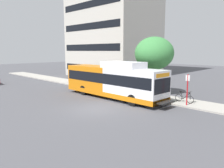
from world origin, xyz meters
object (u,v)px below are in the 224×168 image
at_px(bus_stop_sign_pole, 187,87).
at_px(bicycle_parked, 184,98).
at_px(street_tree_near_stop, 154,53).
at_px(transit_bus, 113,81).

distance_m(bus_stop_sign_pole, bicycle_parked, 1.48).
bearing_deg(bus_stop_sign_pole, street_tree_near_stop, 65.56).
bearing_deg(street_tree_near_stop, bicycle_parked, -108.71).
bearing_deg(street_tree_near_stop, bus_stop_sign_pole, -114.44).
distance_m(transit_bus, street_tree_near_stop, 5.32).
bearing_deg(transit_bus, bicycle_parked, -66.64).
xyz_separation_m(bus_stop_sign_pole, bicycle_parked, (0.78, 0.62, -1.09)).
height_order(bus_stop_sign_pole, street_tree_near_stop, street_tree_near_stop).
bearing_deg(bus_stop_sign_pole, transit_bus, 105.58).
distance_m(transit_bus, bicycle_parked, 6.91).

